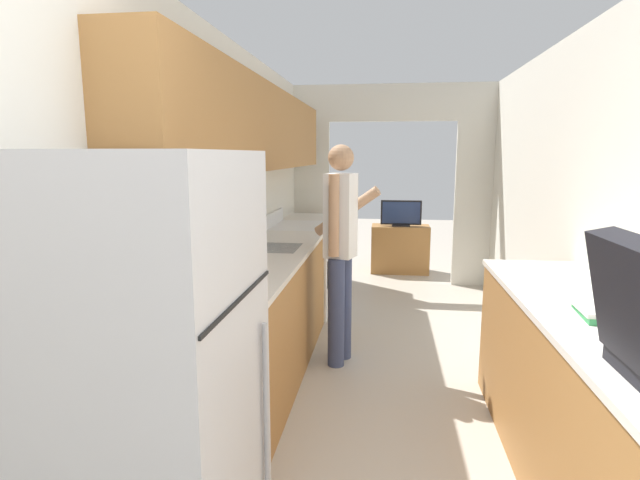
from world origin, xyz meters
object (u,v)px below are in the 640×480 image
object	(u,v)px
person	(340,248)
tv_cabinet	(400,249)
refrigerator	(139,397)
range_oven	(301,268)
book_stack	(603,312)
television	(401,213)

from	to	relation	value
person	tv_cabinet	bearing A→B (deg)	4.94
refrigerator	range_oven	distance (m)	3.59
refrigerator	book_stack	xyz separation A→B (m)	(1.80, 0.83, 0.12)
refrigerator	person	xyz separation A→B (m)	(0.47, 2.31, 0.10)
refrigerator	television	xyz separation A→B (m)	(1.03, 5.47, 0.01)
range_oven	television	size ratio (longest dim) A/B	1.89
tv_cabinet	book_stack	bearing A→B (deg)	-80.58
person	television	bearing A→B (deg)	4.81
range_oven	person	size ratio (longest dim) A/B	0.62
range_oven	television	bearing A→B (deg)	60.34
range_oven	tv_cabinet	xyz separation A→B (m)	(1.08, 1.94, -0.13)
tv_cabinet	television	size ratio (longest dim) A/B	1.43
tv_cabinet	range_oven	bearing A→B (deg)	-119.12
range_oven	television	xyz separation A→B (m)	(1.08, 1.90, 0.37)
book_stack	tv_cabinet	xyz separation A→B (m)	(-0.78, 4.69, -0.61)
range_oven	book_stack	bearing A→B (deg)	-55.87
book_stack	television	distance (m)	4.71
person	tv_cabinet	size ratio (longest dim) A/B	2.15
person	television	size ratio (longest dim) A/B	3.07
range_oven	person	world-z (taller)	person
person	range_oven	bearing A→B (deg)	37.43
refrigerator	range_oven	world-z (taller)	refrigerator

